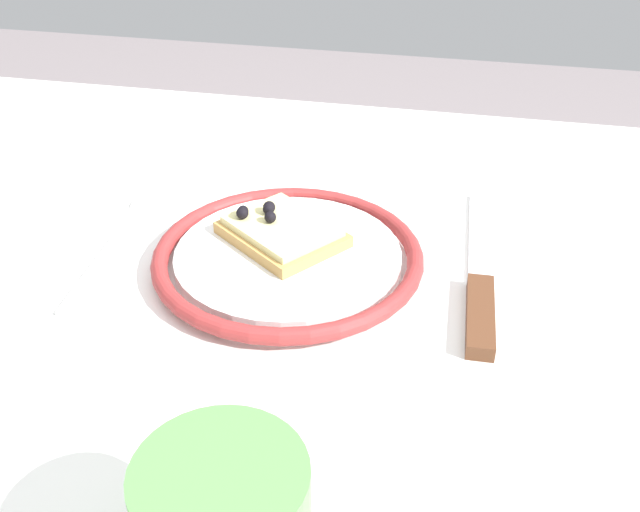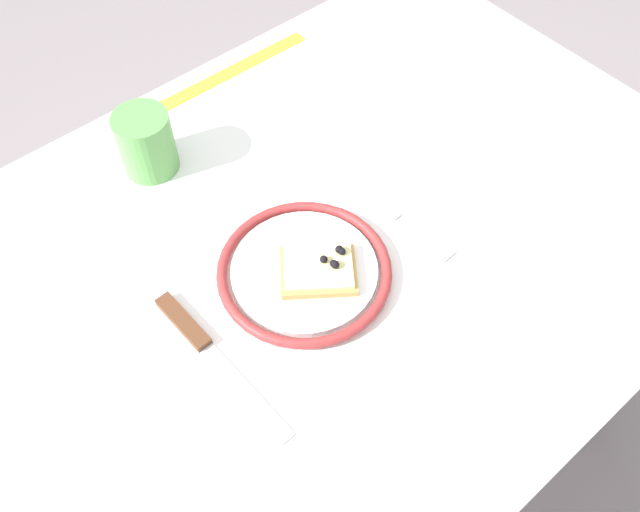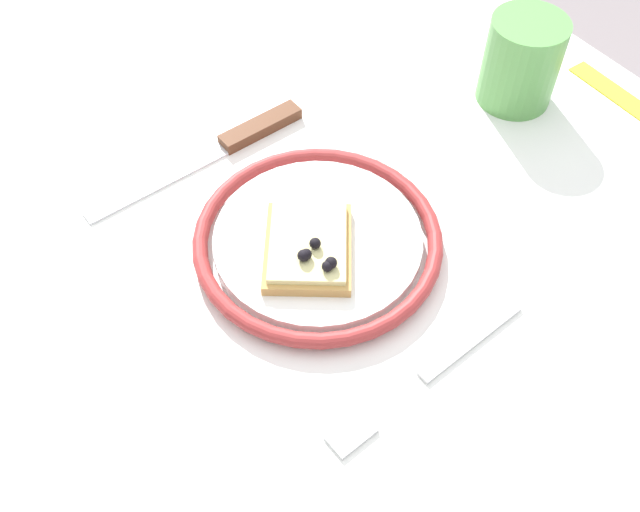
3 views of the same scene
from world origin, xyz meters
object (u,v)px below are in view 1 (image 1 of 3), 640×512
(plate, at_px, (288,257))
(knife, at_px, (480,291))
(pizza_slice_near, at_px, (281,231))
(fork, at_px, (116,242))
(dining_table, at_px, (248,367))

(plate, relative_size, knife, 0.92)
(pizza_slice_near, bearing_deg, fork, -174.43)
(dining_table, relative_size, fork, 5.77)
(knife, relative_size, fork, 1.19)
(knife, bearing_deg, fork, 178.15)
(dining_table, bearing_deg, plate, 40.72)
(plate, height_order, fork, plate)
(dining_table, xyz_separation_m, plate, (0.03, 0.03, 0.10))
(plate, bearing_deg, knife, -2.63)
(pizza_slice_near, distance_m, knife, 0.17)
(dining_table, height_order, plate, plate)
(dining_table, relative_size, plate, 5.26)
(dining_table, height_order, fork, fork)
(pizza_slice_near, xyz_separation_m, fork, (-0.14, -0.01, -0.02))
(dining_table, xyz_separation_m, fork, (-0.12, 0.03, 0.09))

